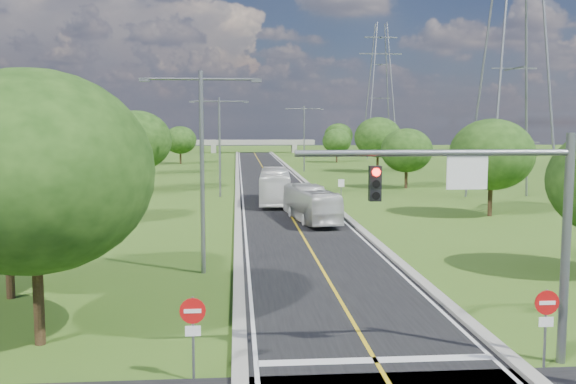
% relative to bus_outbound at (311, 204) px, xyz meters
% --- Properties ---
extents(ground, '(260.00, 260.00, 0.00)m').
position_rel_bus_outbound_xyz_m(ground, '(-1.26, 32.09, -1.39)').
color(ground, '#315317').
rests_on(ground, ground).
extents(road, '(8.00, 150.00, 0.06)m').
position_rel_bus_outbound_xyz_m(road, '(-1.26, 38.09, -1.36)').
color(road, black).
rests_on(road, ground).
extents(curb_left, '(0.50, 150.00, 0.22)m').
position_rel_bus_outbound_xyz_m(curb_left, '(-5.51, 38.09, -1.28)').
color(curb_left, gray).
rests_on(curb_left, ground).
extents(curb_right, '(0.50, 150.00, 0.22)m').
position_rel_bus_outbound_xyz_m(curb_right, '(2.99, 38.09, -1.28)').
color(curb_right, gray).
rests_on(curb_right, ground).
extents(signal_mast, '(8.54, 0.33, 7.20)m').
position_rel_bus_outbound_xyz_m(signal_mast, '(2.43, -28.91, 3.52)').
color(signal_mast, slate).
rests_on(signal_mast, ground).
extents(do_not_enter_left, '(0.76, 0.11, 2.50)m').
position_rel_bus_outbound_xyz_m(do_not_enter_left, '(-6.86, -29.43, 0.39)').
color(do_not_enter_left, slate).
rests_on(do_not_enter_left, ground).
extents(do_not_enter_right, '(0.76, 0.11, 2.50)m').
position_rel_bus_outbound_xyz_m(do_not_enter_right, '(3.74, -29.43, 0.39)').
color(do_not_enter_right, slate).
rests_on(do_not_enter_right, ground).
extents(speed_limit_sign, '(0.55, 0.09, 2.40)m').
position_rel_bus_outbound_xyz_m(speed_limit_sign, '(3.94, 10.07, 0.21)').
color(speed_limit_sign, slate).
rests_on(speed_limit_sign, ground).
extents(overpass, '(30.00, 3.00, 3.20)m').
position_rel_bus_outbound_xyz_m(overpass, '(-1.26, 112.09, 1.02)').
color(overpass, gray).
rests_on(overpass, ground).
extents(streetlight_near_left, '(5.90, 0.25, 10.00)m').
position_rel_bus_outbound_xyz_m(streetlight_near_left, '(-7.26, -15.91, 4.56)').
color(streetlight_near_left, slate).
rests_on(streetlight_near_left, ground).
extents(streetlight_mid_left, '(5.90, 0.25, 10.00)m').
position_rel_bus_outbound_xyz_m(streetlight_mid_left, '(-7.26, 17.09, 4.56)').
color(streetlight_mid_left, slate).
rests_on(streetlight_mid_left, ground).
extents(streetlight_far_right, '(5.90, 0.25, 10.00)m').
position_rel_bus_outbound_xyz_m(streetlight_far_right, '(4.74, 50.09, 4.56)').
color(streetlight_far_right, slate).
rests_on(streetlight_far_right, ground).
extents(power_tower_near, '(9.00, 6.40, 28.00)m').
position_rel_bus_outbound_xyz_m(power_tower_near, '(20.74, 12.09, 12.62)').
color(power_tower_near, slate).
rests_on(power_tower_near, ground).
extents(power_tower_far, '(9.00, 6.40, 28.00)m').
position_rel_bus_outbound_xyz_m(power_tower_far, '(24.74, 87.09, 12.62)').
color(power_tower_far, slate).
rests_on(power_tower_far, ground).
extents(tree_la, '(7.14, 7.14, 8.30)m').
position_rel_bus_outbound_xyz_m(tree_la, '(-15.26, -19.91, 3.88)').
color(tree_la, black).
rests_on(tree_la, ground).
extents(tree_lb, '(6.30, 6.30, 7.33)m').
position_rel_bus_outbound_xyz_m(tree_lb, '(-17.26, 0.09, 3.26)').
color(tree_lb, black).
rests_on(tree_lb, ground).
extents(tree_lc, '(7.56, 7.56, 8.79)m').
position_rel_bus_outbound_xyz_m(tree_lc, '(-16.26, 22.09, 4.19)').
color(tree_lc, black).
rests_on(tree_lc, ground).
extents(tree_ld, '(6.72, 6.72, 7.82)m').
position_rel_bus_outbound_xyz_m(tree_ld, '(-18.26, 46.09, 3.57)').
color(tree_ld, black).
rests_on(tree_ld, ground).
extents(tree_le, '(5.88, 5.88, 6.84)m').
position_rel_bus_outbound_xyz_m(tree_le, '(-15.76, 70.09, 2.95)').
color(tree_le, black).
rests_on(tree_le, ground).
extents(tree_lf, '(7.98, 7.98, 9.28)m').
position_rel_bus_outbound_xyz_m(tree_lf, '(-12.26, -25.91, 4.50)').
color(tree_lf, black).
rests_on(tree_lf, ground).
extents(tree_rb, '(6.72, 6.72, 7.82)m').
position_rel_bus_outbound_xyz_m(tree_rb, '(14.74, 2.09, 3.57)').
color(tree_rb, black).
rests_on(tree_rb, ground).
extents(tree_rc, '(5.88, 5.88, 6.84)m').
position_rel_bus_outbound_xyz_m(tree_rc, '(13.74, 24.09, 2.95)').
color(tree_rc, black).
rests_on(tree_rc, ground).
extents(tree_rd, '(7.14, 7.14, 8.30)m').
position_rel_bus_outbound_xyz_m(tree_rd, '(15.74, 48.09, 3.88)').
color(tree_rd, black).
rests_on(tree_rd, ground).
extents(tree_re, '(5.46, 5.46, 6.35)m').
position_rel_bus_outbound_xyz_m(tree_re, '(13.24, 72.09, 2.64)').
color(tree_re, black).
rests_on(tree_re, ground).
extents(tree_rf, '(6.30, 6.30, 7.33)m').
position_rel_bus_outbound_xyz_m(tree_rf, '(16.74, 92.09, 3.26)').
color(tree_rf, black).
rests_on(tree_rf, ground).
extents(bus_outbound, '(3.55, 9.75, 2.66)m').
position_rel_bus_outbound_xyz_m(bus_outbound, '(0.00, 0.00, 0.00)').
color(bus_outbound, silver).
rests_on(bus_outbound, road).
extents(bus_inbound, '(3.33, 11.50, 3.17)m').
position_rel_bus_outbound_xyz_m(bus_inbound, '(-2.06, 11.36, 0.26)').
color(bus_inbound, white).
rests_on(bus_inbound, road).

